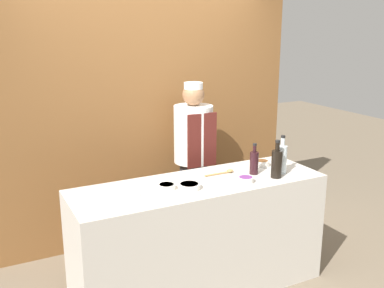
% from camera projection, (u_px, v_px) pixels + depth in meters
% --- Properties ---
extents(ground_plane, '(14.00, 14.00, 0.00)m').
position_uv_depth(ground_plane, '(199.00, 288.00, 3.74)').
color(ground_plane, '#756651').
extents(cabinet_wall, '(3.14, 0.18, 2.40)m').
position_uv_depth(cabinet_wall, '(144.00, 121.00, 4.44)').
color(cabinet_wall, brown).
rests_on(cabinet_wall, ground_plane).
extents(counter, '(2.02, 0.65, 0.93)m').
position_uv_depth(counter, '(199.00, 237.00, 3.62)').
color(counter, beige).
rests_on(counter, ground_plane).
extents(sauce_bowl_red, '(0.17, 0.17, 0.04)m').
position_uv_depth(sauce_bowl_red, '(189.00, 186.00, 3.36)').
color(sauce_bowl_red, white).
rests_on(sauce_bowl_red, counter).
extents(sauce_bowl_brown, '(0.13, 0.13, 0.05)m').
position_uv_depth(sauce_bowl_brown, '(262.00, 163.00, 3.90)').
color(sauce_bowl_brown, white).
rests_on(sauce_bowl_brown, counter).
extents(sauce_bowl_green, '(0.13, 0.13, 0.04)m').
position_uv_depth(sauce_bowl_green, '(167.00, 186.00, 3.35)').
color(sauce_bowl_green, white).
rests_on(sauce_bowl_green, counter).
extents(sauce_bowl_purple, '(0.13, 0.13, 0.04)m').
position_uv_depth(sauce_bowl_purple, '(246.00, 179.00, 3.50)').
color(sauce_bowl_purple, white).
rests_on(sauce_bowl_purple, counter).
extents(cutting_board, '(0.37, 0.24, 0.02)m').
position_uv_depth(cutting_board, '(110.00, 194.00, 3.23)').
color(cutting_board, white).
rests_on(cutting_board, counter).
extents(bottle_wine, '(0.07, 0.07, 0.26)m').
position_uv_depth(bottle_wine, '(254.00, 162.00, 3.67)').
color(bottle_wine, black).
rests_on(bottle_wine, counter).
extents(bottle_clear, '(0.08, 0.08, 0.32)m').
position_uv_depth(bottle_clear, '(282.00, 158.00, 3.69)').
color(bottle_clear, silver).
rests_on(bottle_clear, counter).
extents(bottle_soy, '(0.09, 0.09, 0.31)m').
position_uv_depth(bottle_soy, '(277.00, 163.00, 3.58)').
color(bottle_soy, black).
rests_on(bottle_soy, counter).
extents(wooden_spoon, '(0.27, 0.05, 0.03)m').
position_uv_depth(wooden_spoon, '(224.00, 172.00, 3.70)').
color(wooden_spoon, '#B2844C').
rests_on(wooden_spoon, counter).
extents(chef_center, '(0.37, 0.37, 1.61)m').
position_uv_depth(chef_center, '(193.00, 160.00, 4.27)').
color(chef_center, '#28282D').
rests_on(chef_center, ground_plane).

